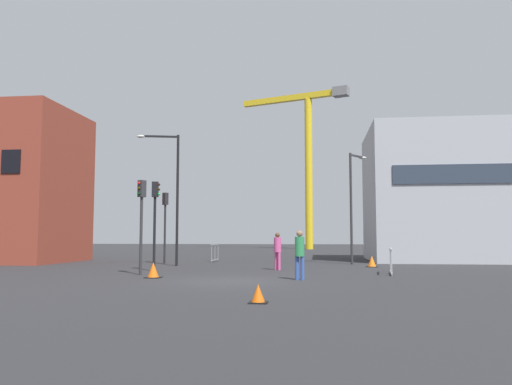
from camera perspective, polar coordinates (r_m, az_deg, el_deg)
ground at (r=18.40m, az=-2.78°, el=-9.81°), size 160.00×160.00×0.00m
brick_building at (r=35.13m, az=-26.17°, el=0.63°), size 8.49×6.87×9.27m
office_block at (r=35.64m, az=22.07°, el=-0.25°), size 12.05×8.62×8.44m
construction_crane at (r=62.59m, az=5.69°, el=5.34°), size 13.29×5.64×19.13m
streetlamp_tall at (r=27.88m, az=-9.34°, el=0.68°), size 2.23×0.66×7.04m
streetlamp_short at (r=29.66m, az=10.72°, el=-0.57°), size 1.08×1.33×6.30m
traffic_light_median at (r=21.73m, az=-12.63°, el=-2.01°), size 0.33×0.39×3.90m
traffic_light_island at (r=30.08m, az=-10.08°, el=-2.59°), size 0.38×0.36×4.08m
traffic_light_near at (r=23.81m, az=-11.17°, el=-2.03°), size 0.39×0.28×4.06m
pedestrian_walking at (r=18.83m, az=4.87°, el=-6.49°), size 0.34×0.34×1.79m
pedestrian_waiting at (r=24.20m, az=2.41°, el=-6.20°), size 0.34×0.34×1.74m
safety_barrier_mid_span at (r=22.13m, az=14.77°, el=-7.35°), size 0.28×2.05×1.08m
safety_barrier_right_run at (r=32.03m, az=-4.59°, el=-6.67°), size 0.06×2.23×1.08m
traffic_cone_by_barrier at (r=12.43m, az=0.24°, el=-11.26°), size 0.45×0.45×0.45m
traffic_cone_striped at (r=20.09m, az=-11.36°, el=-8.52°), size 0.58×0.58×0.59m
traffic_cone_orange at (r=27.15m, az=12.76°, el=-7.52°), size 0.57×0.57×0.58m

